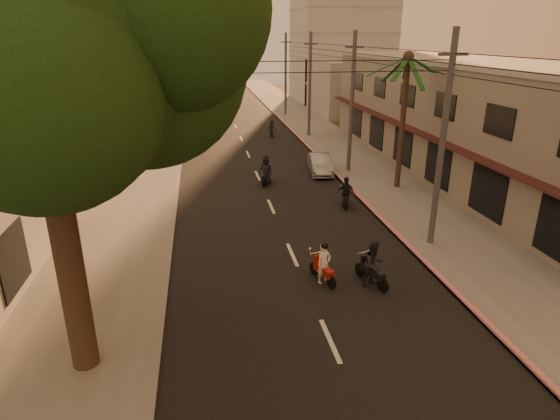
# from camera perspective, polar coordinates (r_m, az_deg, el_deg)

# --- Properties ---
(ground) EXTENTS (160.00, 160.00, 0.00)m
(ground) POSITION_cam_1_polar(r_m,az_deg,el_deg) (13.28, 8.55, -20.53)
(ground) COLOR #383023
(ground) RESTS_ON ground
(road) EXTENTS (10.00, 140.00, 0.02)m
(road) POSITION_cam_1_polar(r_m,az_deg,el_deg) (30.89, -2.76, 4.19)
(road) COLOR black
(road) RESTS_ON ground
(sidewalk_right) EXTENTS (5.00, 140.00, 0.12)m
(sidewalk_right) POSITION_cam_1_polar(r_m,az_deg,el_deg) (32.58, 10.49, 4.83)
(sidewalk_right) COLOR slate
(sidewalk_right) RESTS_ON ground
(sidewalk_left) EXTENTS (5.00, 140.00, 0.12)m
(sidewalk_left) POSITION_cam_1_polar(r_m,az_deg,el_deg) (30.94, -16.71, 3.46)
(sidewalk_left) COLOR slate
(sidewalk_left) RESTS_ON ground
(curb_stripe) EXTENTS (0.20, 60.00, 0.20)m
(curb_stripe) POSITION_cam_1_polar(r_m,az_deg,el_deg) (27.29, 9.24, 1.92)
(curb_stripe) COLOR red
(curb_stripe) RESTS_ON ground
(shophouse_row) EXTENTS (8.80, 34.20, 7.30)m
(shophouse_row) POSITION_cam_1_polar(r_m,az_deg,el_deg) (32.90, 22.91, 10.14)
(shophouse_row) COLOR gray
(shophouse_row) RESTS_ON ground
(broadleaf_tree) EXTENTS (9.60, 8.70, 12.10)m
(broadleaf_tree) POSITION_cam_1_polar(r_m,az_deg,el_deg) (12.01, -26.05, 17.62)
(broadleaf_tree) COLOR black
(broadleaf_tree) RESTS_ON ground
(palm_tree) EXTENTS (5.00, 5.00, 8.20)m
(palm_tree) POSITION_cam_1_polar(r_m,az_deg,el_deg) (27.95, 15.31, 16.70)
(palm_tree) COLOR black
(palm_tree) RESTS_ON ground
(utility_poles) EXTENTS (1.20, 48.26, 9.00)m
(utility_poles) POSITION_cam_1_polar(r_m,az_deg,el_deg) (31.07, 8.93, 16.32)
(utility_poles) COLOR #38383A
(utility_poles) RESTS_ON ground
(filler_right) EXTENTS (8.00, 14.00, 6.00)m
(filler_right) POSITION_cam_1_polar(r_m,az_deg,el_deg) (57.46, 8.43, 14.62)
(filler_right) COLOR #ADA79C
(filler_right) RESTS_ON ground
(filler_left_near) EXTENTS (8.00, 14.00, 4.40)m
(filler_left_near) POSITION_cam_1_polar(r_m,az_deg,el_deg) (45.17, -23.39, 10.62)
(filler_left_near) COLOR #ADA79C
(filler_left_near) RESTS_ON ground
(filler_left_far) EXTENTS (8.00, 14.00, 7.00)m
(filler_left_far) POSITION_cam_1_polar(r_m,az_deg,el_deg) (62.56, -19.92, 14.59)
(filler_left_far) COLOR #ADA79C
(filler_left_far) RESTS_ON ground
(scooter_red) EXTENTS (0.88, 1.62, 1.65)m
(scooter_red) POSITION_cam_1_polar(r_m,az_deg,el_deg) (17.46, 5.34, -6.63)
(scooter_red) COLOR black
(scooter_red) RESTS_ON ground
(scooter_mid_a) EXTENTS (1.23, 1.77, 1.81)m
(scooter_mid_a) POSITION_cam_1_polar(r_m,az_deg,el_deg) (17.50, 11.31, -6.58)
(scooter_mid_a) COLOR black
(scooter_mid_a) RESTS_ON ground
(scooter_mid_b) EXTENTS (1.12, 1.68, 1.68)m
(scooter_mid_b) POSITION_cam_1_polar(r_m,az_deg,el_deg) (25.24, 8.01, 2.04)
(scooter_mid_b) COLOR black
(scooter_mid_b) RESTS_ON ground
(scooter_far_a) EXTENTS (1.20, 1.83, 1.87)m
(scooter_far_a) POSITION_cam_1_polar(r_m,az_deg,el_deg) (28.87, -1.73, 4.77)
(scooter_far_a) COLOR black
(scooter_far_a) RESTS_ON ground
(scooter_far_b) EXTENTS (1.03, 1.60, 1.56)m
(scooter_far_b) POSITION_cam_1_polar(r_m,az_deg,el_deg) (43.22, -1.04, 9.89)
(scooter_far_b) COLOR black
(scooter_far_b) RESTS_ON ground
(parked_car) EXTENTS (2.24, 4.17, 1.27)m
(parked_car) POSITION_cam_1_polar(r_m,az_deg,el_deg) (31.43, 4.93, 5.61)
(parked_car) COLOR #95989C
(parked_car) RESTS_ON ground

